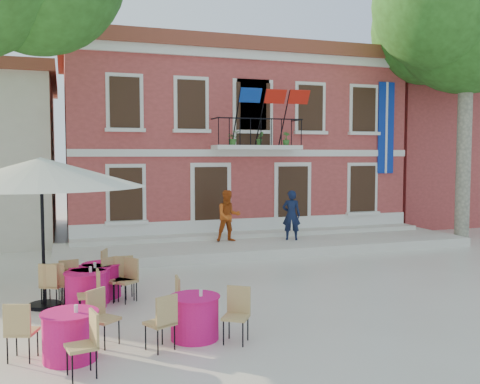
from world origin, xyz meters
name	(u,v)px	position (x,y,z in m)	size (l,w,h in m)	color
ground	(258,283)	(0.00, 0.00, 0.00)	(90.00, 90.00, 0.00)	beige
main_building	(222,142)	(2.00, 9.99, 3.78)	(13.50, 9.59, 7.50)	#BD4744
neighbor_east	(435,155)	(14.00, 11.00, 3.22)	(9.40, 9.40, 6.40)	#BD4744
terrace	(268,245)	(2.00, 4.40, 0.15)	(14.00, 3.40, 0.30)	silver
plane_tree_east	(468,18)	(9.79, 4.07, 8.33)	(5.72, 5.72, 11.24)	#A59E84
patio_umbrella	(41,173)	(-5.05, -0.59, 2.86)	(4.28, 4.28, 3.18)	black
pedestrian_navy	(291,215)	(2.82, 4.33, 1.16)	(0.63, 0.41, 1.72)	#0F1834
pedestrian_orange	(228,216)	(0.66, 4.69, 1.17)	(0.85, 0.66, 1.74)	#C14F16
cafe_table_0	(86,288)	(-4.22, -0.93, 0.43)	(1.87, 1.65, 0.95)	#DC1468
cafe_table_1	(195,315)	(-2.48, -3.51, 0.43)	(1.87, 1.68, 0.95)	#DC1468
cafe_table_2	(70,333)	(-4.57, -3.84, 0.43)	(1.83, 1.78, 0.95)	#DC1468
cafe_table_3	(102,278)	(-3.83, -0.12, 0.43)	(1.73, 1.86, 0.95)	#DC1468
cafe_table_4	(90,283)	(-4.11, -0.52, 0.42)	(1.93, 0.90, 0.95)	#DC1468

